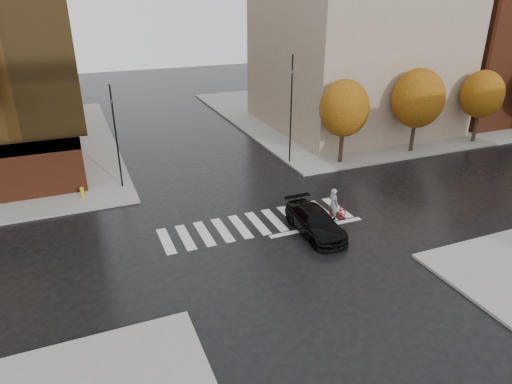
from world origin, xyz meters
TOP-DOWN VIEW (x-y plane):
  - ground at (0.00, 0.00)m, footprint 120.00×120.00m
  - sidewalk_ne at (21.00, 21.00)m, footprint 30.00×30.00m
  - crosswalk at (0.00, 0.50)m, footprint 12.00×3.00m
  - building_ne_tan at (17.00, 17.00)m, footprint 16.00×16.00m
  - building_ne_brick at (33.00, 16.00)m, footprint 14.00×14.00m
  - tree_ne_a at (10.00, 7.40)m, footprint 3.80×3.80m
  - tree_ne_b at (17.00, 7.40)m, footprint 4.20×4.20m
  - tree_ne_c at (24.00, 7.40)m, footprint 3.60×3.60m
  - sedan at (2.57, -1.80)m, footprint 2.02×4.94m
  - cyclist at (4.28, -1.00)m, footprint 1.98×1.01m
  - traffic_light_nw at (-6.73, 9.00)m, footprint 0.21×0.19m
  - traffic_light_ne at (6.30, 9.00)m, footprint 0.22×0.24m
  - fire_hydrant at (-9.40, 7.98)m, footprint 0.28×0.28m
  - manhole at (3.26, 2.00)m, footprint 0.81×0.81m

SIDE VIEW (x-z plane):
  - ground at x=0.00m, z-range 0.00..0.00m
  - crosswalk at x=0.00m, z-range 0.00..0.01m
  - manhole at x=3.26m, z-range 0.00..0.01m
  - sidewalk_ne at x=21.00m, z-range 0.00..0.15m
  - fire_hydrant at x=-9.40m, z-range 0.19..0.96m
  - sedan at x=2.57m, z-range 0.00..1.43m
  - cyclist at x=4.28m, z-range -0.34..1.80m
  - traffic_light_nw at x=-6.73m, z-range 0.62..7.68m
  - tree_ne_c at x=24.00m, z-range 1.22..7.53m
  - tree_ne_a at x=10.00m, z-range 1.20..7.71m
  - tree_ne_b at x=17.00m, z-range 1.17..8.07m
  - traffic_light_ne at x=6.30m, z-range 0.85..9.12m
  - building_ne_brick at x=33.00m, z-range 0.15..14.15m
  - building_ne_tan at x=17.00m, z-range 0.15..18.15m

